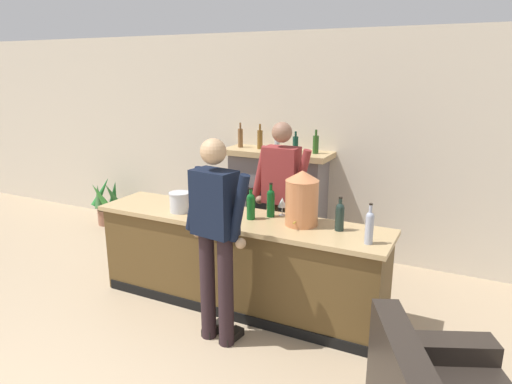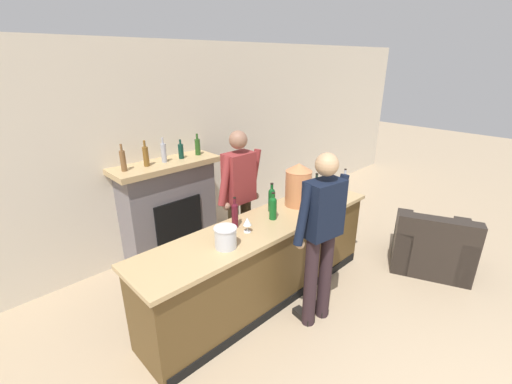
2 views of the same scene
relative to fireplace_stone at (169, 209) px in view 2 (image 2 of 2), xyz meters
name	(u,v)px [view 2 (image 2 of 2)]	position (x,y,z in m)	size (l,w,h in m)	color
wall_back_panel	(155,154)	(0.01, 0.26, 0.70)	(12.00, 0.07, 2.75)	beige
bar_counter	(263,261)	(0.25, -1.52, -0.21)	(2.93, 0.67, 0.93)	brown
fireplace_stone	(169,209)	(0.00, 0.00, 0.00)	(1.36, 0.52, 1.64)	slate
armchair_black	(431,248)	(2.21, -2.58, -0.40)	(1.11, 1.15, 0.80)	black
person_customer	(321,234)	(0.39, -2.14, 0.31)	(0.65, 0.35, 1.78)	black
person_bartender	(240,197)	(0.44, -0.91, 0.32)	(0.66, 0.30, 1.78)	#4E402A
copper_dispenser	(298,184)	(0.87, -1.45, 0.51)	(0.30, 0.34, 0.50)	#CE7C4C
ice_bucket_steel	(226,237)	(-0.34, -1.62, 0.35)	(0.21, 0.21, 0.20)	silver
wine_bottle_riesling_slim	(344,184)	(1.53, -1.64, 0.40)	(0.07, 0.07, 0.34)	#9FA7BA
wine_bottle_port_short	(235,214)	(-0.02, -1.37, 0.40)	(0.07, 0.07, 0.33)	#4E121C
wine_bottle_burgundy_dark	(316,186)	(1.23, -1.44, 0.39)	(0.08, 0.08, 0.31)	#1D2D27
wine_bottle_cabernet_heavy	(273,207)	(0.39, -1.51, 0.39)	(0.08, 0.08, 0.30)	#11581E
wine_bottle_merlot_tall	(272,199)	(0.53, -1.36, 0.40)	(0.08, 0.08, 0.33)	#0D481A
wine_glass_back_row	(247,222)	(-0.01, -1.54, 0.36)	(0.09, 0.09, 0.16)	silver
wine_glass_front_right	(272,196)	(0.61, -1.28, 0.38)	(0.09, 0.09, 0.18)	silver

